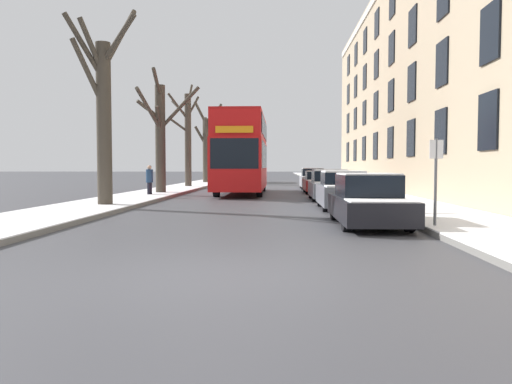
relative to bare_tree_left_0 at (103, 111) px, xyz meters
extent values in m
plane|color=#424247|center=(5.55, -11.39, -3.65)|extent=(320.00, 320.00, 0.00)
cube|color=slate|center=(-0.39, 41.61, -3.58)|extent=(3.08, 130.00, 0.13)
cube|color=white|center=(-0.39, 41.61, -3.50)|extent=(3.05, 130.00, 0.03)
cube|color=slate|center=(11.50, 41.61, -3.58)|extent=(3.08, 130.00, 0.13)
cube|color=white|center=(11.50, 41.61, -3.50)|extent=(3.05, 130.00, 0.03)
cube|color=tan|center=(17.54, 11.06, 3.10)|extent=(9.00, 46.36, 13.50)
cube|color=black|center=(13.01, -2.54, -0.68)|extent=(0.08, 1.40, 1.80)
cube|color=black|center=(13.01, 2.00, -0.68)|extent=(0.08, 1.40, 1.80)
cube|color=black|center=(13.01, 6.53, -0.68)|extent=(0.08, 1.40, 1.80)
cube|color=black|center=(13.01, 11.06, -0.68)|extent=(0.08, 1.40, 1.80)
cube|color=black|center=(13.01, 15.60, -0.68)|extent=(0.08, 1.40, 1.80)
cube|color=black|center=(13.01, 20.13, -0.68)|extent=(0.08, 1.40, 1.80)
cube|color=black|center=(13.01, 24.66, -0.68)|extent=(0.08, 1.40, 1.80)
cube|color=black|center=(13.01, 29.20, -0.68)|extent=(0.08, 1.40, 1.80)
cube|color=black|center=(13.01, -2.54, 2.02)|extent=(0.08, 1.40, 1.80)
cube|color=black|center=(13.01, 2.00, 2.02)|extent=(0.08, 1.40, 1.80)
cube|color=black|center=(13.01, 6.53, 2.02)|extent=(0.08, 1.40, 1.80)
cube|color=black|center=(13.01, 11.06, 2.02)|extent=(0.08, 1.40, 1.80)
cube|color=black|center=(13.01, 15.60, 2.02)|extent=(0.08, 1.40, 1.80)
cube|color=black|center=(13.01, 20.13, 2.02)|extent=(0.08, 1.40, 1.80)
cube|color=black|center=(13.01, 24.66, 2.02)|extent=(0.08, 1.40, 1.80)
cube|color=black|center=(13.01, 29.20, 2.02)|extent=(0.08, 1.40, 1.80)
cube|color=black|center=(13.01, 6.53, 4.72)|extent=(0.08, 1.40, 1.80)
cube|color=black|center=(13.01, 11.06, 4.72)|extent=(0.08, 1.40, 1.80)
cube|color=black|center=(13.01, 15.60, 4.72)|extent=(0.08, 1.40, 1.80)
cube|color=black|center=(13.01, 20.13, 4.72)|extent=(0.08, 1.40, 1.80)
cube|color=black|center=(13.01, 24.66, 4.72)|extent=(0.08, 1.40, 1.80)
cube|color=black|center=(13.01, 29.20, 4.72)|extent=(0.08, 1.40, 1.80)
cube|color=black|center=(13.01, 11.06, 7.42)|extent=(0.08, 1.40, 1.80)
cube|color=black|center=(13.01, 15.60, 7.42)|extent=(0.08, 1.40, 1.80)
cube|color=black|center=(13.01, 20.13, 7.42)|extent=(0.08, 1.40, 1.80)
cube|color=black|center=(13.01, 24.66, 7.42)|extent=(0.08, 1.40, 1.80)
cube|color=black|center=(13.01, 29.20, 7.42)|extent=(0.08, 1.40, 1.80)
cylinder|color=#423A30|center=(0.00, 0.03, -0.57)|extent=(0.55, 0.55, 6.16)
cylinder|color=#423A30|center=(-0.28, -0.35, 2.28)|extent=(0.82, 1.01, 1.96)
cylinder|color=#423A30|center=(-0.43, -0.32, 1.32)|extent=(1.13, 0.95, 2.45)
cylinder|color=#423A30|center=(0.38, 0.77, 2.82)|extent=(1.00, 1.71, 2.65)
cylinder|color=#423A30|center=(0.76, -0.53, 2.48)|extent=(1.72, 1.33, 1.56)
cylinder|color=#423A30|center=(-0.56, -0.33, 2.27)|extent=(1.37, 0.97, 2.33)
cylinder|color=#423A30|center=(-0.03, 8.98, -0.62)|extent=(0.56, 0.56, 6.05)
cylinder|color=#423A30|center=(1.02, 9.13, 1.17)|extent=(2.27, 0.53, 2.45)
cylinder|color=#423A30|center=(-0.53, 8.50, 1.00)|extent=(1.21, 1.16, 1.02)
cylinder|color=#423A30|center=(-0.28, 7.60, 0.92)|extent=(0.71, 2.90, 1.99)
cylinder|color=#423A30|center=(0.01, 8.14, 2.41)|extent=(0.27, 1.79, 1.32)
cylinder|color=#423A30|center=(-0.01, 8.51, 0.46)|extent=(0.23, 1.11, 1.46)
cylinder|color=#423A30|center=(-0.14, 17.96, -0.21)|extent=(0.48, 0.48, 6.88)
cylinder|color=#423A30|center=(-0.79, 17.86, 0.96)|extent=(1.43, 0.39, 1.10)
cylinder|color=#423A30|center=(0.20, 18.27, 2.34)|extent=(0.90, 0.84, 1.58)
cylinder|color=#423A30|center=(-0.76, 17.53, 2.26)|extent=(1.45, 1.07, 1.89)
cylinder|color=#423A30|center=(-0.09, 18.54, 3.24)|extent=(0.28, 1.31, 1.71)
cylinder|color=#423A30|center=(-0.86, 18.69, 2.20)|extent=(1.63, 1.64, 1.53)
cylinder|color=#423A30|center=(-0.15, 27.27, -0.66)|extent=(0.69, 0.69, 5.97)
cylinder|color=#423A30|center=(-0.62, 26.98, 2.81)|extent=(1.26, 0.89, 2.12)
cylinder|color=#423A30|center=(-0.07, 28.23, 0.81)|extent=(0.41, 2.11, 1.94)
cylinder|color=#423A30|center=(-0.09, 26.62, 1.34)|extent=(0.38, 1.52, 2.03)
cylinder|color=#423A30|center=(-0.65, 27.21, 0.70)|extent=(1.24, 0.37, 1.93)
cylinder|color=#423A30|center=(0.60, 26.76, 2.38)|extent=(1.78, 1.32, 2.41)
cube|color=red|center=(4.41, 10.31, -1.97)|extent=(2.57, 10.06, 2.67)
cube|color=red|center=(4.41, 10.31, 0.02)|extent=(2.52, 9.86, 1.31)
cube|color=#B31212|center=(4.41, 10.31, 0.73)|extent=(2.52, 9.86, 0.12)
cube|color=black|center=(4.41, 10.31, -1.45)|extent=(2.60, 8.85, 1.39)
cube|color=black|center=(4.41, 10.31, 0.08)|extent=(2.60, 8.85, 1.00)
cube|color=black|center=(4.41, 5.30, -1.45)|extent=(2.31, 0.06, 1.46)
cube|color=orange|center=(4.41, 5.29, -0.31)|extent=(1.80, 0.05, 0.32)
cylinder|color=black|center=(3.29, 7.29, -3.16)|extent=(0.30, 0.98, 0.98)
cylinder|color=black|center=(5.52, 7.29, -3.16)|extent=(0.30, 0.98, 0.98)
cylinder|color=black|center=(3.29, 13.12, -3.16)|extent=(0.30, 0.98, 0.98)
cylinder|color=black|center=(5.52, 13.12, -3.16)|extent=(0.30, 0.98, 0.98)
cube|color=black|center=(8.91, -5.03, -3.19)|extent=(1.71, 4.44, 0.58)
cube|color=black|center=(8.91, -4.86, -2.60)|extent=(1.47, 2.22, 0.60)
cube|color=white|center=(8.91, -4.86, -2.28)|extent=(1.44, 2.11, 0.04)
cube|color=white|center=(8.91, -6.61, -2.88)|extent=(1.54, 1.16, 0.03)
cylinder|color=black|center=(8.17, -6.37, -3.31)|extent=(0.20, 0.67, 0.67)
cylinder|color=black|center=(9.66, -6.37, -3.31)|extent=(0.20, 0.67, 0.67)
cylinder|color=black|center=(8.17, -3.70, -3.31)|extent=(0.20, 0.67, 0.67)
cylinder|color=black|center=(9.66, -3.70, -3.31)|extent=(0.20, 0.67, 0.67)
cube|color=slate|center=(8.91, 0.14, -3.13)|extent=(1.74, 3.92, 0.70)
cube|color=black|center=(8.91, 0.30, -2.53)|extent=(1.50, 1.96, 0.48)
cube|color=white|center=(8.91, 0.30, -2.26)|extent=(1.46, 1.86, 0.06)
cube|color=white|center=(8.91, -1.25, -2.75)|extent=(1.57, 1.02, 0.05)
cylinder|color=black|center=(8.15, -1.03, -3.32)|extent=(0.20, 0.65, 0.65)
cylinder|color=black|center=(9.67, -1.03, -3.32)|extent=(0.20, 0.65, 0.65)
cylinder|color=black|center=(8.15, 1.32, -3.32)|extent=(0.20, 0.65, 0.65)
cylinder|color=black|center=(9.67, 1.32, -3.32)|extent=(0.20, 0.65, 0.65)
cube|color=slate|center=(8.91, 5.24, -3.15)|extent=(1.79, 4.28, 0.66)
cube|color=black|center=(8.91, 5.42, -2.55)|extent=(1.54, 2.14, 0.54)
cube|color=white|center=(8.91, 5.42, -2.24)|extent=(1.50, 2.03, 0.08)
cube|color=white|center=(8.91, 3.73, -2.79)|extent=(1.61, 1.12, 0.06)
cylinder|color=black|center=(8.13, 3.96, -3.35)|extent=(0.20, 0.60, 0.60)
cylinder|color=black|center=(9.70, 3.96, -3.35)|extent=(0.20, 0.60, 0.60)
cylinder|color=black|center=(8.13, 6.53, -3.35)|extent=(0.20, 0.60, 0.60)
cylinder|color=black|center=(9.70, 6.53, -3.35)|extent=(0.20, 0.60, 0.60)
cube|color=maroon|center=(8.91, 11.55, -3.17)|extent=(1.74, 4.30, 0.61)
cube|color=black|center=(8.91, 11.73, -2.62)|extent=(1.50, 2.15, 0.50)
cube|color=white|center=(8.91, 11.73, -2.35)|extent=(1.46, 2.04, 0.05)
cube|color=white|center=(8.91, 10.03, -2.85)|extent=(1.57, 1.12, 0.04)
cylinder|color=black|center=(8.15, 10.27, -3.33)|extent=(0.20, 0.63, 0.63)
cylinder|color=black|center=(9.67, 10.27, -3.33)|extent=(0.20, 0.63, 0.63)
cylinder|color=black|center=(8.15, 12.84, -3.33)|extent=(0.20, 0.63, 0.63)
cylinder|color=black|center=(9.67, 12.84, -3.33)|extent=(0.20, 0.63, 0.63)
cube|color=#9EA3AD|center=(8.91, 17.24, -3.12)|extent=(1.70, 3.91, 0.71)
cube|color=black|center=(8.91, 17.40, -2.49)|extent=(1.46, 1.96, 0.55)
cube|color=white|center=(8.91, 17.40, -2.19)|extent=(1.43, 1.86, 0.05)
cube|color=white|center=(8.91, 15.85, -2.75)|extent=(1.53, 1.02, 0.04)
cylinder|color=black|center=(8.17, 16.07, -3.34)|extent=(0.20, 0.62, 0.62)
cylinder|color=black|center=(9.65, 16.07, -3.34)|extent=(0.20, 0.62, 0.62)
cylinder|color=black|center=(8.17, 18.41, -3.34)|extent=(0.20, 0.62, 0.62)
cylinder|color=black|center=(9.65, 18.41, -3.34)|extent=(0.20, 0.62, 0.62)
cube|color=white|center=(3.72, 31.19, -2.34)|extent=(2.05, 5.67, 2.18)
cube|color=black|center=(3.72, 28.38, -1.83)|extent=(1.81, 0.06, 0.96)
cylinder|color=black|center=(2.82, 29.38, -3.31)|extent=(0.22, 0.68, 0.68)
cylinder|color=black|center=(4.63, 29.38, -3.31)|extent=(0.22, 0.68, 0.68)
cylinder|color=black|center=(2.82, 33.00, -3.31)|extent=(0.22, 0.68, 0.68)
cylinder|color=black|center=(4.63, 33.00, -3.31)|extent=(0.22, 0.68, 0.68)
cylinder|color=black|center=(-0.06, 6.85, -3.27)|extent=(0.17, 0.17, 0.76)
cylinder|color=black|center=(-0.09, 6.69, -3.27)|extent=(0.17, 0.17, 0.76)
cylinder|color=navy|center=(-0.08, 6.77, -2.55)|extent=(0.36, 0.36, 0.67)
sphere|color=tan|center=(-0.08, 6.77, -2.11)|extent=(0.21, 0.21, 0.21)
cylinder|color=#4C4F54|center=(10.26, -6.37, -2.54)|extent=(0.07, 0.07, 2.22)
cube|color=silver|center=(10.26, -6.39, -1.68)|extent=(0.32, 0.02, 0.44)
camera|label=1|loc=(6.55, -18.38, -2.10)|focal=35.00mm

